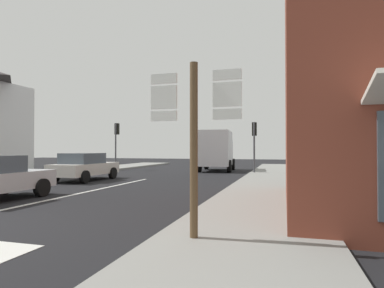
% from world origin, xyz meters
% --- Properties ---
extents(ground_plane, '(80.00, 80.00, 0.00)m').
position_xyz_m(ground_plane, '(0.00, 10.00, 0.00)').
color(ground_plane, black).
extents(sidewalk_right, '(3.19, 44.00, 0.14)m').
position_xyz_m(sidewalk_right, '(6.81, 8.00, 0.07)').
color(sidewalk_right, gray).
rests_on(sidewalk_right, ground).
extents(lane_centre_stripe, '(0.16, 12.00, 0.01)m').
position_xyz_m(lane_centre_stripe, '(0.00, 6.00, 0.01)').
color(lane_centre_stripe, silver).
rests_on(lane_centre_stripe, ground).
extents(sedan_far, '(1.99, 4.21, 1.47)m').
position_xyz_m(sedan_far, '(-2.84, 10.41, 0.76)').
color(sedan_far, beige).
rests_on(sedan_far, ground).
extents(delivery_truck, '(2.81, 5.15, 3.05)m').
position_xyz_m(delivery_truck, '(2.42, 19.80, 1.65)').
color(delivery_truck, silver).
rests_on(delivery_truck, ground).
extents(route_sign_post, '(1.66, 0.14, 3.20)m').
position_xyz_m(route_sign_post, '(5.94, 0.87, 1.91)').
color(route_sign_post, brown).
rests_on(route_sign_post, ground).
extents(traffic_light_far_left, '(0.30, 0.49, 3.77)m').
position_xyz_m(traffic_light_far_left, '(-5.52, 18.57, 2.79)').
color(traffic_light_far_left, '#47474C').
rests_on(traffic_light_far_left, ground).
extents(traffic_light_far_right, '(0.30, 0.49, 3.48)m').
position_xyz_m(traffic_light_far_right, '(5.52, 17.29, 2.58)').
color(traffic_light_far_right, '#47474C').
rests_on(traffic_light_far_right, ground).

